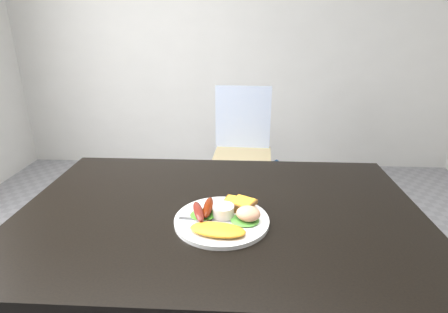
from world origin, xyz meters
name	(u,v)px	position (x,y,z in m)	size (l,w,h in m)	color
room_back_panel	(237,14)	(0.00, 2.25, 1.35)	(4.00, 0.04, 2.70)	silver
dining_table	(220,215)	(0.00, 0.00, 0.73)	(1.20, 0.80, 0.04)	black
dining_chair	(242,158)	(0.07, 1.21, 0.45)	(0.37, 0.37, 0.04)	tan
person	(280,119)	(0.24, 0.72, 0.84)	(0.61, 0.40, 1.69)	navy
plate	(222,221)	(0.01, -0.08, 0.76)	(0.26, 0.26, 0.01)	white
lettuce_left	(203,214)	(-0.04, -0.06, 0.77)	(0.08, 0.07, 0.01)	green
lettuce_right	(245,220)	(0.07, -0.09, 0.77)	(0.08, 0.07, 0.01)	#42902E
omelette	(218,230)	(0.00, -0.15, 0.77)	(0.15, 0.07, 0.02)	gold
sausage_a	(198,212)	(-0.06, -0.08, 0.78)	(0.03, 0.11, 0.03)	maroon
sausage_b	(208,207)	(-0.03, -0.05, 0.78)	(0.03, 0.11, 0.03)	#681008
ramekin	(223,211)	(0.01, -0.07, 0.78)	(0.06, 0.06, 0.03)	white
toast_a	(236,204)	(0.05, 0.00, 0.77)	(0.08, 0.08, 0.01)	brown
toast_b	(243,203)	(0.07, -0.02, 0.78)	(0.07, 0.07, 0.01)	brown
potato_salad	(248,214)	(0.08, -0.09, 0.79)	(0.07, 0.06, 0.04)	beige
fork	(208,220)	(-0.03, -0.09, 0.76)	(0.16, 0.01, 0.00)	#ADAFB7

